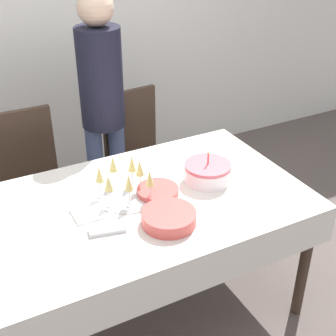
{
  "coord_description": "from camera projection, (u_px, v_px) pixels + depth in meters",
  "views": [
    {
      "loc": [
        -0.78,
        -1.81,
        2.09
      ],
      "look_at": [
        0.19,
        0.04,
        0.88
      ],
      "focal_mm": 50.0,
      "sensor_mm": 36.0,
      "label": 1
    }
  ],
  "objects": [
    {
      "name": "plate_stack_dessert",
      "position": [
        158.0,
        191.0,
        2.41
      ],
      "size": [
        0.22,
        0.22,
        0.03
      ],
      "color": "#CC4C47",
      "rests_on": "dining_table"
    },
    {
      "name": "dining_chair_far_right",
      "position": [
        138.0,
        154.0,
        3.26
      ],
      "size": [
        0.46,
        0.46,
        0.97
      ],
      "color": "#38281E",
      "rests_on": "ground_plane"
    },
    {
      "name": "birthday_cake",
      "position": [
        207.0,
        172.0,
        2.51
      ],
      "size": [
        0.25,
        0.25,
        0.18
      ],
      "color": "white",
      "rests_on": "dining_table"
    },
    {
      "name": "wall_back",
      "position": [
        38.0,
        16.0,
        3.37
      ],
      "size": [
        8.0,
        0.05,
        2.7
      ],
      "color": "silver",
      "rests_on": "ground_plane"
    },
    {
      "name": "ground_plane",
      "position": [
        142.0,
        308.0,
        2.74
      ],
      "size": [
        12.0,
        12.0,
        0.0
      ],
      "primitive_type": "plane",
      "color": "#564C47"
    },
    {
      "name": "cake_knife",
      "position": [
        250.0,
        197.0,
        2.39
      ],
      "size": [
        0.29,
        0.12,
        0.0
      ],
      "color": "silver",
      "rests_on": "dining_table"
    },
    {
      "name": "dining_chair_far_left",
      "position": [
        31.0,
        180.0,
        2.96
      ],
      "size": [
        0.42,
        0.42,
        0.97
      ],
      "color": "#38281E",
      "rests_on": "ground_plane"
    },
    {
      "name": "fork_pile",
      "position": [
        107.0,
        230.0,
        2.14
      ],
      "size": [
        0.18,
        0.1,
        0.02
      ],
      "color": "silver",
      "rests_on": "dining_table"
    },
    {
      "name": "plate_stack_main",
      "position": [
        169.0,
        218.0,
        2.19
      ],
      "size": [
        0.26,
        0.26,
        0.06
      ],
      "color": "#CC4C47",
      "rests_on": "dining_table"
    },
    {
      "name": "person_standing",
      "position": [
        102.0,
        96.0,
        2.97
      ],
      "size": [
        0.28,
        0.28,
        1.65
      ],
      "color": "#3F4C72",
      "rests_on": "ground_plane"
    },
    {
      "name": "napkin_pile",
      "position": [
        88.0,
        213.0,
        2.27
      ],
      "size": [
        0.15,
        0.15,
        0.01
      ],
      "color": "white",
      "rests_on": "dining_table"
    },
    {
      "name": "champagne_tray",
      "position": [
        125.0,
        182.0,
        2.36
      ],
      "size": [
        0.34,
        0.34,
        0.18
      ],
      "color": "silver",
      "rests_on": "dining_table"
    },
    {
      "name": "dining_table",
      "position": [
        139.0,
        217.0,
        2.42
      ],
      "size": [
        1.71,
        1.02,
        0.76
      ],
      "color": "silver",
      "rests_on": "ground_plane"
    }
  ]
}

